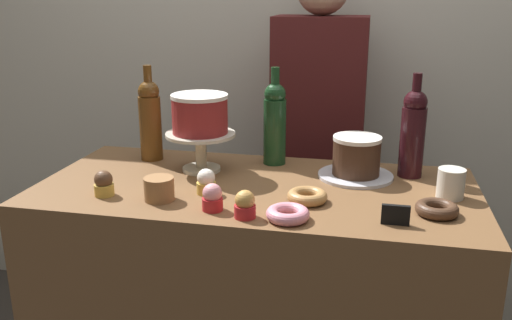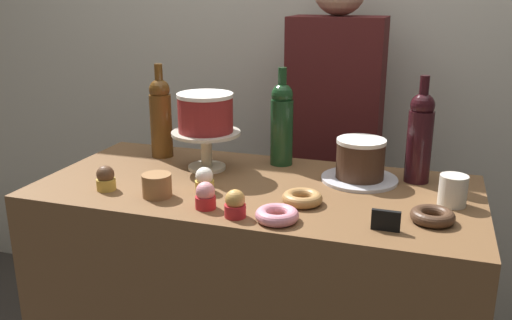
{
  "view_description": "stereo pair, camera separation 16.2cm",
  "coord_description": "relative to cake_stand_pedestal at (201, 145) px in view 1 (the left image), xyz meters",
  "views": [
    {
      "loc": [
        0.33,
        -1.52,
        1.49
      ],
      "look_at": [
        0.0,
        0.0,
        1.01
      ],
      "focal_mm": 38.42,
      "sensor_mm": 36.0,
      "label": 1
    },
    {
      "loc": [
        0.49,
        -1.47,
        1.49
      ],
      "look_at": [
        0.0,
        0.0,
        1.01
      ],
      "focal_mm": 38.42,
      "sensor_mm": 36.0,
      "label": 2
    }
  ],
  "objects": [
    {
      "name": "cupcake_vanilla",
      "position": [
        0.08,
        -0.2,
        -0.05
      ],
      "size": [
        0.06,
        0.06,
        0.07
      ],
      "color": "gold",
      "rests_on": "display_counter"
    },
    {
      "name": "cupcake_strawberry",
      "position": [
        0.13,
        -0.32,
        -0.05
      ],
      "size": [
        0.06,
        0.06,
        0.07
      ],
      "color": "red",
      "rests_on": "display_counter"
    },
    {
      "name": "cake_stand_pedestal",
      "position": [
        0.0,
        0.0,
        0.0
      ],
      "size": [
        0.22,
        0.22,
        0.13
      ],
      "color": "beige",
      "rests_on": "display_counter"
    },
    {
      "name": "cookie_stack",
      "position": [
        -0.03,
        -0.28,
        -0.05
      ],
      "size": [
        0.08,
        0.08,
        0.07
      ],
      "color": "olive",
      "rests_on": "display_counter"
    },
    {
      "name": "chocolate_round_cake",
      "position": [
        0.49,
        0.04,
        -0.02
      ],
      "size": [
        0.15,
        0.15,
        0.12
      ],
      "color": "#3D2619",
      "rests_on": "silver_serving_platter"
    },
    {
      "name": "cupcake_caramel",
      "position": [
        0.23,
        -0.35,
        -0.05
      ],
      "size": [
        0.06,
        0.06,
        0.07
      ],
      "color": "red",
      "rests_on": "display_counter"
    },
    {
      "name": "silver_serving_platter",
      "position": [
        0.49,
        0.04,
        -0.08
      ],
      "size": [
        0.23,
        0.23,
        0.01
      ],
      "color": "silver",
      "rests_on": "display_counter"
    },
    {
      "name": "white_layer_cake",
      "position": [
        -0.0,
        0.0,
        0.1
      ],
      "size": [
        0.18,
        0.18,
        0.12
      ],
      "color": "maroon",
      "rests_on": "cake_stand_pedestal"
    },
    {
      "name": "display_counter",
      "position": [
        0.2,
        -0.1,
        -0.55
      ],
      "size": [
        1.31,
        0.62,
        0.93
      ],
      "color": "brown",
      "rests_on": "ground_plane"
    },
    {
      "name": "wine_bottle_dark_red",
      "position": [
        0.66,
        0.09,
        0.06
      ],
      "size": [
        0.08,
        0.08,
        0.33
      ],
      "color": "black",
      "rests_on": "display_counter"
    },
    {
      "name": "barista_figure",
      "position": [
        0.32,
        0.53,
        -0.18
      ],
      "size": [
        0.36,
        0.22,
        1.6
      ],
      "color": "black",
      "rests_on": "ground_plane"
    },
    {
      "name": "donut_chocolate",
      "position": [
        0.71,
        -0.22,
        -0.07
      ],
      "size": [
        0.11,
        0.11,
        0.03
      ],
      "color": "#472D1E",
      "rests_on": "display_counter"
    },
    {
      "name": "coffee_cup_ceramic",
      "position": [
        0.76,
        -0.09,
        -0.04
      ],
      "size": [
        0.08,
        0.08,
        0.09
      ],
      "color": "silver",
      "rests_on": "display_counter"
    },
    {
      "name": "price_sign_chalkboard",
      "position": [
        0.61,
        -0.31,
        -0.06
      ],
      "size": [
        0.07,
        0.01,
        0.05
      ],
      "color": "black",
      "rests_on": "display_counter"
    },
    {
      "name": "wine_bottle_green",
      "position": [
        0.22,
        0.13,
        0.06
      ],
      "size": [
        0.08,
        0.08,
        0.33
      ],
      "color": "#193D1E",
      "rests_on": "display_counter"
    },
    {
      "name": "donut_pink",
      "position": [
        0.34,
        -0.34,
        -0.07
      ],
      "size": [
        0.11,
        0.11,
        0.03
      ],
      "color": "pink",
      "rests_on": "display_counter"
    },
    {
      "name": "back_wall",
      "position": [
        0.2,
        0.78,
        0.28
      ],
      "size": [
        6.0,
        0.05,
        2.6
      ],
      "color": "beige",
      "rests_on": "ground_plane"
    },
    {
      "name": "donut_maple",
      "position": [
        0.37,
        -0.2,
        -0.07
      ],
      "size": [
        0.11,
        0.11,
        0.03
      ],
      "color": "#B27F47",
      "rests_on": "display_counter"
    },
    {
      "name": "wine_bottle_amber",
      "position": [
        -0.21,
        0.09,
        0.06
      ],
      "size": [
        0.08,
        0.08,
        0.33
      ],
      "color": "#5B3814",
      "rests_on": "display_counter"
    },
    {
      "name": "cupcake_chocolate",
      "position": [
        -0.2,
        -0.28,
        -0.05
      ],
      "size": [
        0.06,
        0.06,
        0.07
      ],
      "color": "gold",
      "rests_on": "display_counter"
    }
  ]
}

